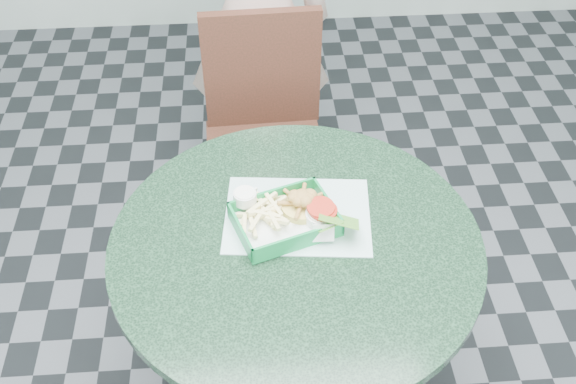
{
  "coord_description": "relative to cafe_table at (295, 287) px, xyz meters",
  "views": [
    {
      "loc": [
        -0.1,
        -1.16,
        2.05
      ],
      "look_at": [
        -0.01,
        0.1,
        0.85
      ],
      "focal_mm": 42.0,
      "sensor_mm": 36.0,
      "label": 1
    }
  ],
  "objects": [
    {
      "name": "dining_chair",
      "position": [
        -0.05,
        0.8,
        -0.05
      ],
      "size": [
        0.42,
        0.42,
        0.93
      ],
      "rotation": [
        0.0,
        0.0,
        0.04
      ],
      "color": "#563619",
      "rests_on": "floor"
    },
    {
      "name": "fries_pile",
      "position": [
        -0.08,
        0.1,
        0.21
      ],
      "size": [
        0.15,
        0.16,
        0.05
      ],
      "primitive_type": null,
      "rotation": [
        0.0,
        0.0,
        -0.22
      ],
      "color": "#FDEB9B",
      "rests_on": "food_basket"
    },
    {
      "name": "sauce_ramekin",
      "position": [
        -0.1,
        0.15,
        0.22
      ],
      "size": [
        0.06,
        0.06,
        0.04
      ],
      "rotation": [
        0.0,
        0.0,
        0.1
      ],
      "color": "silver",
      "rests_on": "food_basket"
    },
    {
      "name": "food_basket",
      "position": [
        -0.02,
        0.05,
        0.19
      ],
      "size": [
        0.25,
        0.18,
        0.05
      ],
      "rotation": [
        0.0,
        0.0,
        0.33
      ],
      "color": "#118440",
      "rests_on": "placemat"
    },
    {
      "name": "garnish_cup",
      "position": [
        0.07,
        0.01,
        0.21
      ],
      "size": [
        0.13,
        0.13,
        0.05
      ],
      "rotation": [
        0.0,
        0.0,
        0.41
      ],
      "color": "white",
      "rests_on": "food_basket"
    },
    {
      "name": "diner_person",
      "position": [
        -0.06,
        1.11,
        0.22
      ],
      "size": [
        0.59,
        0.4,
        1.59
      ],
      "primitive_type": "imported",
      "rotation": [
        0.0,
        0.0,
        3.11
      ],
      "color": "beige",
      "rests_on": "floor"
    },
    {
      "name": "placemat",
      "position": [
        0.01,
        0.09,
        0.17
      ],
      "size": [
        0.41,
        0.32,
        0.0
      ],
      "primitive_type": "cube",
      "rotation": [
        0.0,
        0.0,
        -0.1
      ],
      "color": "silver",
      "rests_on": "cafe_table"
    },
    {
      "name": "crab_sandwich",
      "position": [
        0.03,
        0.08,
        0.22
      ],
      "size": [
        0.11,
        0.11,
        0.07
      ],
      "rotation": [
        0.0,
        0.0,
        -0.16
      ],
      "color": "#CAB454",
      "rests_on": "food_basket"
    },
    {
      "name": "cafe_table",
      "position": [
        0.0,
        0.0,
        0.0
      ],
      "size": [
        0.96,
        0.96,
        0.75
      ],
      "color": "black",
      "rests_on": "floor"
    }
  ]
}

